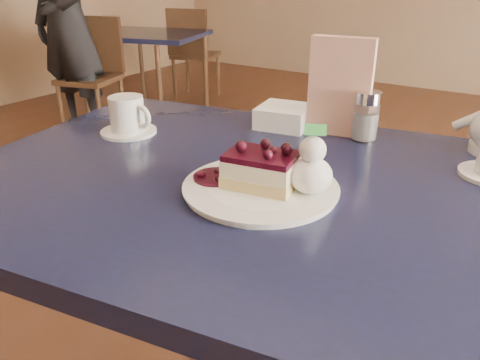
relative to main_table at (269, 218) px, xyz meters
The scene contains 11 objects.
main_table is the anchor object (origin of this frame).
dessert_plate 0.11m from the main_table, 80.14° to the right, with size 0.29×0.29×0.01m, color white.
cheesecake_slice 0.14m from the main_table, 80.14° to the right, with size 0.14×0.11×0.07m.
whipped_cream 0.17m from the main_table, 15.34° to the right, with size 0.08×0.08×0.07m.
berry_sauce 0.15m from the main_table, 137.23° to the right, with size 0.09×0.09×0.01m, color black.
coffee_set 0.47m from the main_table, behind, with size 0.15×0.14×0.09m.
menu_card 0.40m from the main_table, 91.01° to the left, with size 0.15×0.03×0.24m, color beige.
sugar_shaker 0.37m from the main_table, 78.72° to the left, with size 0.07×0.07×0.12m.
napkin_stack 0.37m from the main_table, 114.51° to the left, with size 0.13×0.13×0.05m, color white.
bg_table_far_left 3.44m from the main_table, 138.34° to the left, with size 1.10×1.69×1.12m.
patron 2.99m from the main_table, 149.54° to the left, with size 0.61×0.40×1.68m, color black.
Camera 1 is at (0.29, -0.30, 1.20)m, focal length 35.00 mm.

